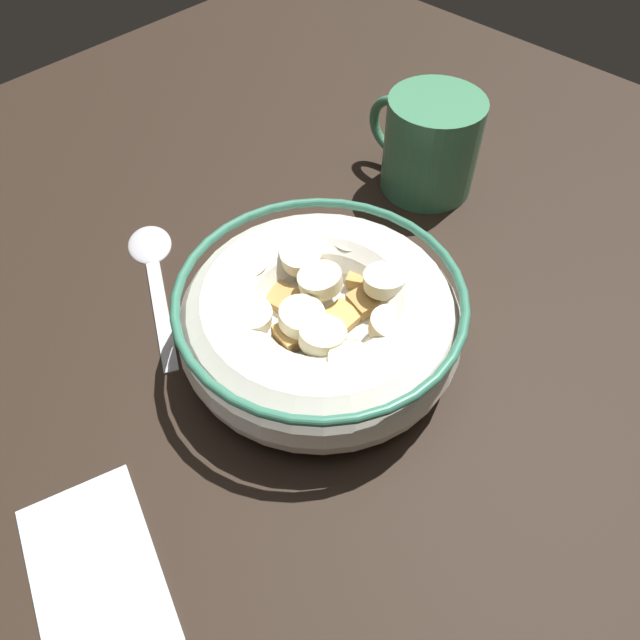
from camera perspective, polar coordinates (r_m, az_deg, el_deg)
name	(u,v)px	position (r cm, az deg, el deg)	size (l,w,h in cm)	color
ground_plane	(320,357)	(42.27, 0.00, -3.46)	(94.75, 94.75, 2.00)	black
cereal_bowl	(320,319)	(39.06, 0.01, 0.07)	(18.17, 18.17, 5.89)	silver
spoon	(151,257)	(48.47, -15.41, 5.65)	(14.00, 9.26, 0.80)	#B7B7BC
coffee_mug	(429,144)	(52.39, 10.15, 15.79)	(10.32, 7.69, 7.97)	#3F7F59
folded_napkin	(95,572)	(36.48, -20.23, -21.12)	(10.46, 6.27, 0.30)	silver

